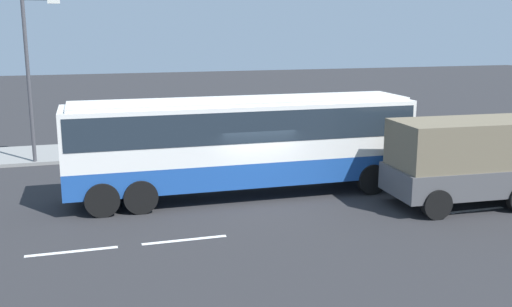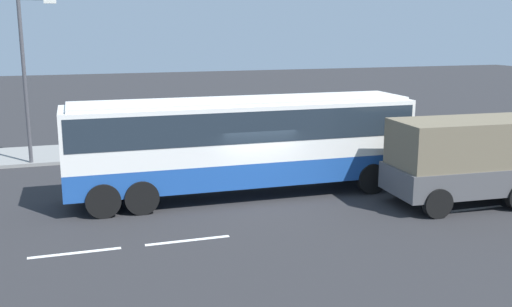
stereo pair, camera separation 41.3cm
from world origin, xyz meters
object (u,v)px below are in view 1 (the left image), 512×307
Objects in this scene: street_lamp at (31,69)px; pedestrian_near_curb at (110,128)px; cargo_truck at (504,157)px; coach_bus at (242,136)px.

pedestrian_near_curb is at bearing 27.82° from street_lamp.
coach_bus is at bearing 160.61° from cargo_truck.
cargo_truck reaches higher than pedestrian_near_curb.
coach_bus is 9.81m from pedestrian_near_curb.
cargo_truck is 18.94m from street_lamp.
coach_bus is 1.46× the size of cargo_truck.
coach_bus is at bearing -44.65° from street_lamp.
coach_bus is at bearing 153.57° from pedestrian_near_curb.
street_lamp is at bearing 136.08° from coach_bus.
pedestrian_near_curb is 0.25× the size of street_lamp.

